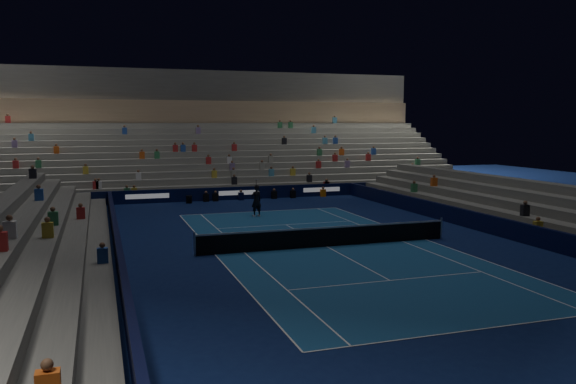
{
  "coord_description": "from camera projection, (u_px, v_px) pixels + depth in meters",
  "views": [
    {
      "loc": [
        -10.35,
        -25.4,
        5.93
      ],
      "look_at": [
        0.0,
        6.0,
        2.0
      ],
      "focal_mm": 35.86,
      "sensor_mm": 36.0,
      "label": 1
    }
  ],
  "objects": [
    {
      "name": "ground",
      "position": [
        327.0,
        247.0,
        27.87
      ],
      "size": [
        90.0,
        90.0,
        0.0
      ],
      "primitive_type": "plane",
      "color": "#0B1846",
      "rests_on": "ground"
    },
    {
      "name": "sponsor_barrier_west",
      "position": [
        118.0,
        250.0,
        24.79
      ],
      "size": [
        0.25,
        37.0,
        1.0
      ],
      "primitive_type": "cube",
      "color": "black",
      "rests_on": "ground"
    },
    {
      "name": "sponsor_barrier_far",
      "position": [
        238.0,
        193.0,
        45.26
      ],
      "size": [
        44.0,
        0.25,
        1.0
      ],
      "primitive_type": "cube",
      "color": "black",
      "rests_on": "ground"
    },
    {
      "name": "court_surface",
      "position": [
        327.0,
        247.0,
        27.87
      ],
      "size": [
        10.97,
        23.77,
        0.01
      ],
      "primitive_type": "cube",
      "color": "navy",
      "rests_on": "ground"
    },
    {
      "name": "grandstand_main",
      "position": [
        215.0,
        151.0,
        53.78
      ],
      "size": [
        44.0,
        15.2,
        11.2
      ],
      "color": "slate",
      "rests_on": "ground"
    },
    {
      "name": "tennis_net",
      "position": [
        327.0,
        237.0,
        27.81
      ],
      "size": [
        12.9,
        0.1,
        1.1
      ],
      "color": "#B2B2B7",
      "rests_on": "ground"
    },
    {
      "name": "broadcast_camera",
      "position": [
        189.0,
        199.0,
        43.16
      ],
      "size": [
        0.52,
        0.92,
        0.57
      ],
      "color": "black",
      "rests_on": "ground"
    },
    {
      "name": "sponsor_barrier_east",
      "position": [
        494.0,
        226.0,
        30.82
      ],
      "size": [
        0.25,
        37.0,
        1.0
      ],
      "primitive_type": "cube",
      "color": "black",
      "rests_on": "ground"
    },
    {
      "name": "grandstand_east",
      "position": [
        547.0,
        215.0,
        31.85
      ],
      "size": [
        5.0,
        37.0,
        2.5
      ],
      "color": "slate",
      "rests_on": "ground"
    },
    {
      "name": "grandstand_west",
      "position": [
        30.0,
        246.0,
        23.67
      ],
      "size": [
        5.0,
        37.0,
        2.5
      ],
      "color": "#62625E",
      "rests_on": "ground"
    },
    {
      "name": "tennis_player",
      "position": [
        256.0,
        201.0,
        36.87
      ],
      "size": [
        0.85,
        0.68,
        2.03
      ],
      "primitive_type": "imported",
      "rotation": [
        0.0,
        0.0,
        3.43
      ],
      "color": "black",
      "rests_on": "ground"
    }
  ]
}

